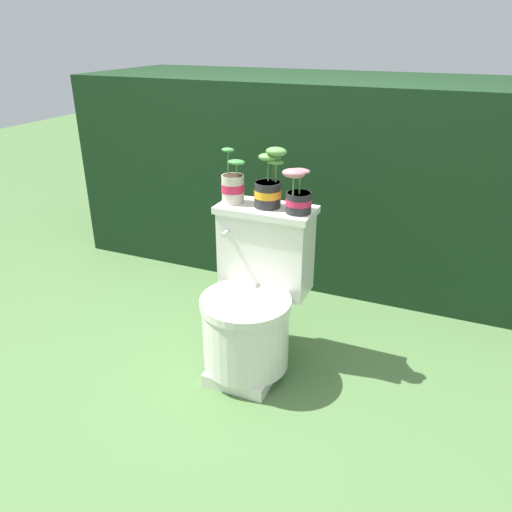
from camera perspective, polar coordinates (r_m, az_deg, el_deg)
The scene contains 6 objects.
ground_plane at distance 2.40m, azimuth -2.44°, elevation -12.47°, with size 12.00×12.00×0.00m, color #4C703D.
hedge_backdrop at distance 3.31m, azimuth 7.65°, elevation 9.41°, with size 3.03×1.02×1.18m.
toilet at distance 2.24m, azimuth -0.30°, elevation -5.33°, with size 0.43×0.53×0.73m.
potted_plant_left at distance 2.22m, azimuth -2.65°, elevation 8.03°, with size 0.12×0.10×0.24m.
potted_plant_midleft at distance 2.16m, azimuth 1.47°, elevation 8.06°, with size 0.14×0.12×0.26m.
potted_plant_middle at distance 2.10m, azimuth 4.84°, elevation 6.83°, with size 0.11×0.14×0.20m.
Camera 1 is at (0.84, -1.72, 1.45)m, focal length 35.00 mm.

